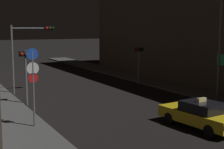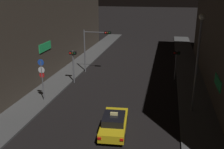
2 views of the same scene
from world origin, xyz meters
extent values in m
cube|color=#4C4C4C|center=(7.42, 24.47, 0.08)|extent=(3.05, 52.94, 0.16)
cube|color=#473D33|center=(13.74, 20.81, 7.54)|extent=(9.58, 32.79, 15.08)
cube|color=yellow|center=(1.02, 9.14, 0.62)|extent=(2.21, 4.55, 0.60)
cube|color=black|center=(1.04, 8.94, 1.17)|extent=(1.76, 2.12, 0.50)
cylinder|color=black|center=(0.09, 10.42, 0.32)|extent=(0.28, 0.66, 0.64)
cylinder|color=black|center=(1.69, 10.57, 0.32)|extent=(0.28, 0.66, 0.64)
cylinder|color=black|center=(0.35, 7.70, 0.32)|extent=(0.28, 0.66, 0.64)
cube|color=#F4E08C|center=(1.03, 9.04, 1.52)|extent=(0.57, 0.23, 0.20)
cylinder|color=slate|center=(-5.65, 22.74, 2.71)|extent=(0.16, 0.16, 5.43)
cylinder|color=slate|center=(-4.14, 22.74, 5.18)|extent=(3.01, 0.10, 0.10)
cube|color=black|center=(-2.63, 22.74, 5.18)|extent=(0.80, 0.28, 0.32)
sphere|color=red|center=(-2.88, 22.56, 5.18)|extent=(0.20, 0.20, 0.20)
sphere|color=#3F2D0C|center=(-2.63, 22.56, 5.18)|extent=(0.20, 0.20, 0.20)
sphere|color=#0C3319|center=(-2.39, 22.56, 5.18)|extent=(0.20, 0.20, 0.20)
cylinder|color=slate|center=(-5.65, 18.56, 1.87)|extent=(0.16, 0.16, 3.74)
cube|color=black|center=(-5.65, 18.56, 3.49)|extent=(0.80, 0.28, 0.32)
sphere|color=red|center=(-5.90, 18.39, 3.49)|extent=(0.20, 0.20, 0.20)
sphere|color=#3F2D0C|center=(-5.65, 18.39, 3.49)|extent=(0.20, 0.20, 0.20)
sphere|color=#0C3319|center=(-5.40, 18.39, 3.49)|extent=(0.20, 0.20, 0.20)
cylinder|color=slate|center=(5.65, 22.09, 1.75)|extent=(0.16, 0.16, 3.50)
cube|color=black|center=(5.65, 22.09, 3.25)|extent=(0.80, 0.28, 0.32)
sphere|color=red|center=(5.40, 21.92, 3.25)|extent=(0.20, 0.20, 0.20)
sphere|color=#3F2D0C|center=(5.65, 21.92, 3.25)|extent=(0.20, 0.20, 0.20)
sphere|color=#0C3319|center=(5.90, 21.92, 3.25)|extent=(0.20, 0.20, 0.20)
cylinder|color=slate|center=(-6.61, 13.02, 2.10)|extent=(0.10, 0.10, 3.88)
cylinder|color=blue|center=(-6.61, 13.00, 3.88)|extent=(0.60, 0.03, 0.60)
cylinder|color=white|center=(-6.61, 13.00, 3.16)|extent=(0.62, 0.03, 0.62)
cylinder|color=red|center=(-6.61, 13.00, 2.68)|extent=(0.50, 0.03, 0.50)
cylinder|color=slate|center=(6.98, 13.64, 4.05)|extent=(0.16, 0.16, 7.79)
camera|label=1|loc=(-10.85, -3.33, 5.15)|focal=52.59mm
camera|label=2|loc=(4.48, -7.57, 10.24)|focal=41.22mm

